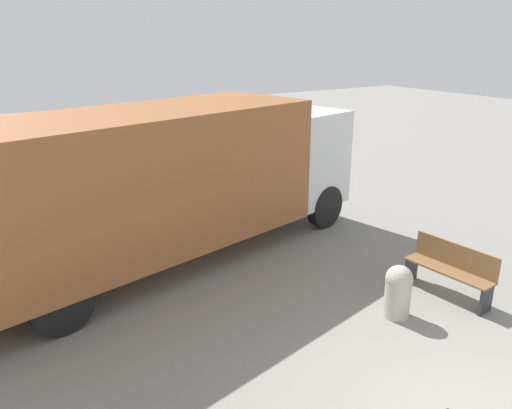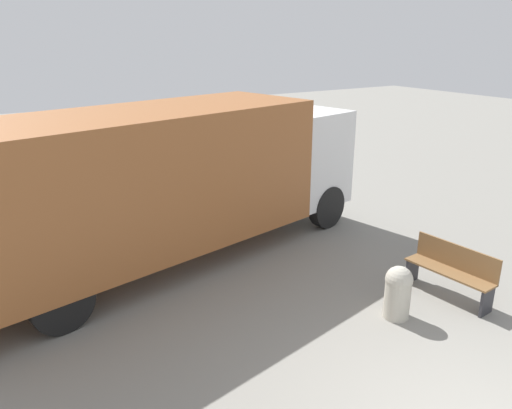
% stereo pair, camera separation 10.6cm
% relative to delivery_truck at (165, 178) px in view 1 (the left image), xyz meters
% --- Properties ---
extents(delivery_truck, '(9.26, 4.09, 3.09)m').
position_rel_delivery_truck_xyz_m(delivery_truck, '(0.00, 0.00, 0.00)').
color(delivery_truck, '#99592D').
rests_on(delivery_truck, ground).
extents(park_bench, '(0.53, 1.60, 0.95)m').
position_rel_delivery_truck_xyz_m(park_bench, '(3.60, -3.99, -1.22)').
color(park_bench, brown).
rests_on(park_bench, ground).
extents(bollard_near_bench, '(0.44, 0.44, 0.90)m').
position_rel_delivery_truck_xyz_m(bollard_near_bench, '(2.28, -4.00, -1.26)').
color(bollard_near_bench, '#B2AD9E').
rests_on(bollard_near_bench, ground).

